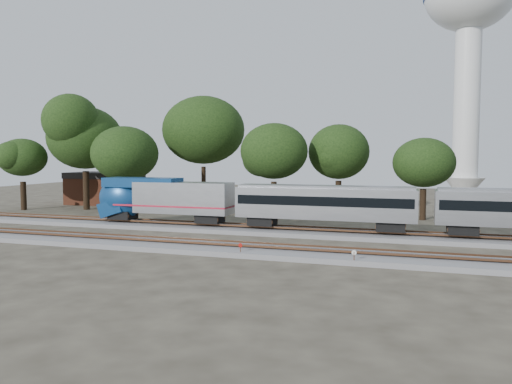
# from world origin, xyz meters

# --- Properties ---
(ground) EXTENTS (160.00, 160.00, 0.00)m
(ground) POSITION_xyz_m (0.00, 0.00, 0.00)
(ground) COLOR #383328
(ground) RESTS_ON ground
(track_far) EXTENTS (160.00, 5.00, 0.73)m
(track_far) POSITION_xyz_m (0.00, 6.00, 0.21)
(track_far) COLOR slate
(track_far) RESTS_ON ground
(track_near) EXTENTS (160.00, 5.00, 0.73)m
(track_near) POSITION_xyz_m (0.00, -4.00, 0.21)
(track_near) COLOR slate
(track_near) RESTS_ON ground
(switch_stand_red) EXTENTS (0.32, 0.15, 1.05)m
(switch_stand_red) POSITION_xyz_m (3.55, -5.94, 0.67)
(switch_stand_red) COLOR #512D19
(switch_stand_red) RESTS_ON ground
(switch_stand_white) EXTENTS (0.35, 0.10, 1.10)m
(switch_stand_white) POSITION_xyz_m (11.95, -6.32, 0.70)
(switch_stand_white) COLOR #512D19
(switch_stand_white) RESTS_ON ground
(switch_lever) EXTENTS (0.51, 0.32, 0.30)m
(switch_lever) POSITION_xyz_m (6.61, -5.76, 0.15)
(switch_lever) COLOR #512D19
(switch_lever) RESTS_ON ground
(water_tower) EXTENTS (14.09, 14.09, 39.00)m
(water_tower) POSITION_xyz_m (23.26, 46.45, 28.89)
(water_tower) COLOR silver
(water_tower) RESTS_ON ground
(brick_building) EXTENTS (10.35, 7.37, 4.93)m
(brick_building) POSITION_xyz_m (-30.29, 26.03, 2.48)
(brick_building) COLOR brown
(brick_building) RESTS_ON ground
(tree_0) EXTENTS (7.39, 7.39, 10.41)m
(tree_0) POSITION_xyz_m (-35.91, 15.13, 7.25)
(tree_0) COLOR black
(tree_0) RESTS_ON ground
(tree_1) EXTENTS (10.12, 10.12, 14.26)m
(tree_1) POSITION_xyz_m (-27.89, 18.19, 9.94)
(tree_1) COLOR black
(tree_1) RESTS_ON ground
(tree_2) EXTENTS (7.90, 7.90, 11.14)m
(tree_2) POSITION_xyz_m (-20.07, 15.78, 7.75)
(tree_2) COLOR black
(tree_2) RESTS_ON ground
(tree_3) EXTENTS (11.25, 11.25, 15.86)m
(tree_3) POSITION_xyz_m (-12.67, 24.05, 11.06)
(tree_3) COLOR black
(tree_3) RESTS_ON ground
(tree_4) EXTENTS (8.19, 8.19, 11.55)m
(tree_4) POSITION_xyz_m (-0.67, 18.02, 8.04)
(tree_4) COLOR black
(tree_4) RESTS_ON ground
(tree_5) EXTENTS (8.13, 8.13, 11.46)m
(tree_5) POSITION_xyz_m (6.43, 23.13, 7.98)
(tree_5) COLOR black
(tree_5) RESTS_ON ground
(tree_6) EXTENTS (6.82, 6.82, 9.62)m
(tree_6) POSITION_xyz_m (16.67, 20.87, 6.69)
(tree_6) COLOR black
(tree_6) RESTS_ON ground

